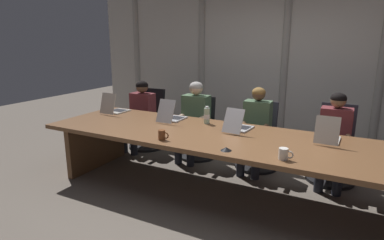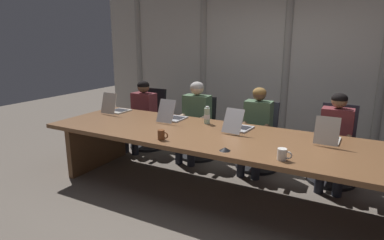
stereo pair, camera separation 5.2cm
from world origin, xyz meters
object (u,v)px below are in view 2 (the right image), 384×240
(laptop_left_end, at_px, (116,109))
(laptop_left_mid, at_px, (172,116))
(person_left_end, at_px, (141,111))
(office_chair_left_mid, at_px, (199,134))
(coffee_mug_near, at_px, (283,154))
(laptop_right_mid, at_px, (328,137))
(coffee_mug_far, at_px, (162,135))
(office_chair_left_end, at_px, (149,126))
(office_chair_center, at_px, (259,143))
(laptop_center, at_px, (239,126))
(person_left_mid, at_px, (194,116))
(water_bottle_primary, at_px, (207,116))
(person_center, at_px, (256,125))
(office_chair_right_mid, at_px, (334,154))
(conference_mic_left_side, at_px, (225,149))
(person_right_mid, at_px, (335,135))

(laptop_left_end, relative_size, laptop_left_mid, 0.89)
(person_left_end, bearing_deg, office_chair_left_mid, 101.50)
(coffee_mug_near, bearing_deg, laptop_right_mid, 68.59)
(office_chair_left_mid, distance_m, coffee_mug_far, 1.62)
(coffee_mug_far, bearing_deg, office_chair_left_end, 130.02)
(laptop_left_mid, bearing_deg, office_chair_center, -52.73)
(laptop_center, distance_m, person_left_mid, 1.14)
(coffee_mug_far, bearing_deg, person_left_end, 134.17)
(laptop_left_mid, xyz_separation_m, water_bottle_primary, (0.47, 0.08, 0.04))
(person_center, bearing_deg, office_chair_right_mid, 97.58)
(laptop_center, relative_size, office_chair_center, 0.50)
(water_bottle_primary, distance_m, coffee_mug_far, 0.86)
(laptop_right_mid, xyz_separation_m, office_chair_left_mid, (-1.91, 0.77, -0.45))
(person_left_mid, bearing_deg, laptop_left_mid, -1.36)
(office_chair_left_mid, xyz_separation_m, person_left_end, (-0.99, -0.16, 0.30))
(office_chair_right_mid, bearing_deg, office_chair_center, -87.68)
(laptop_left_mid, bearing_deg, conference_mic_left_side, -126.47)
(laptop_right_mid, xyz_separation_m, person_right_mid, (0.03, 0.61, -0.14))
(coffee_mug_far, bearing_deg, office_chair_left_mid, 102.45)
(laptop_right_mid, relative_size, office_chair_right_mid, 0.39)
(laptop_center, distance_m, coffee_mug_far, 0.94)
(person_left_end, height_order, person_center, person_center)
(laptop_center, height_order, coffee_mug_near, laptop_center)
(office_chair_right_mid, bearing_deg, laptop_center, -49.31)
(office_chair_left_end, bearing_deg, office_chair_right_mid, 89.04)
(person_center, bearing_deg, coffee_mug_far, -26.23)
(laptop_right_mid, relative_size, conference_mic_left_side, 3.49)
(laptop_right_mid, distance_m, person_center, 1.15)
(office_chair_left_end, relative_size, office_chair_right_mid, 0.99)
(laptop_left_end, xyz_separation_m, office_chair_left_mid, (0.99, 0.74, -0.45))
(person_center, relative_size, coffee_mug_far, 9.18)
(laptop_center, bearing_deg, coffee_mug_far, 145.26)
(person_left_end, bearing_deg, coffee_mug_near, 65.15)
(laptop_right_mid, height_order, water_bottle_primary, laptop_right_mid)
(office_chair_left_end, distance_m, water_bottle_primary, 1.64)
(person_right_mid, distance_m, coffee_mug_far, 2.11)
(office_chair_left_mid, bearing_deg, office_chair_left_end, -99.93)
(person_left_end, bearing_deg, conference_mic_left_side, 58.93)
(office_chair_left_end, height_order, office_chair_right_mid, office_chair_right_mid)
(laptop_right_mid, relative_size, coffee_mug_near, 2.88)
(laptop_center, bearing_deg, water_bottle_primary, 80.16)
(person_left_mid, bearing_deg, office_chair_center, 98.63)
(laptop_left_end, distance_m, conference_mic_left_side, 2.22)
(person_left_end, distance_m, coffee_mug_far, 1.91)
(office_chair_center, xyz_separation_m, coffee_mug_near, (0.67, -1.51, 0.44))
(laptop_center, bearing_deg, office_chair_right_mid, -46.71)
(office_chair_left_mid, distance_m, person_left_end, 1.05)
(coffee_mug_near, bearing_deg, person_left_end, 152.64)
(laptop_left_mid, distance_m, water_bottle_primary, 0.48)
(laptop_left_mid, xyz_separation_m, laptop_right_mid, (1.92, -0.02, -0.00))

